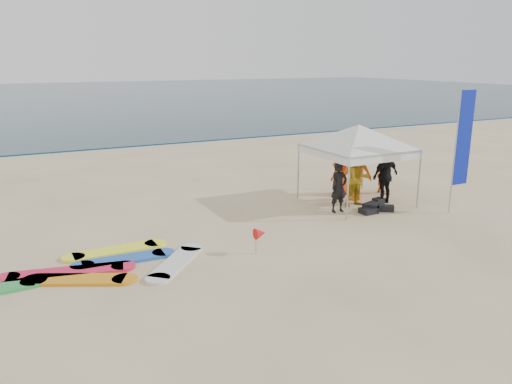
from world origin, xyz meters
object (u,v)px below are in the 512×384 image
object	(u,v)px
person_orange_a	(356,172)
canopy_tent	(359,125)
person_orange_b	(341,171)
marker_pennant	(260,233)
person_black_a	(339,187)
person_seated	(382,179)
person_yellow	(358,179)
feather_flag	(463,140)
person_black_b	(385,175)
surfboard_spread	(96,268)

from	to	relation	value
person_orange_a	canopy_tent	bearing A→B (deg)	68.98
person_orange_b	marker_pennant	xyz separation A→B (m)	(-5.01, -3.60, -0.35)
person_black_a	canopy_tent	bearing A→B (deg)	27.54
person_orange_a	person_seated	world-z (taller)	person_orange_a
person_yellow	person_black_a	bearing A→B (deg)	-165.71
person_yellow	feather_flag	xyz separation A→B (m)	(2.32, -1.90, 1.38)
person_black_b	surfboard_spread	bearing A→B (deg)	-0.56
person_yellow	marker_pennant	distance (m)	5.15
person_seated	canopy_tent	world-z (taller)	canopy_tent
person_black_a	person_orange_b	distance (m)	2.12
surfboard_spread	person_seated	bearing A→B (deg)	12.74
canopy_tent	surfboard_spread	size ratio (longest dim) A/B	0.72
surfboard_spread	person_black_b	bearing A→B (deg)	7.78
person_yellow	person_seated	world-z (taller)	person_yellow
canopy_tent	feather_flag	size ratio (longest dim) A/B	1.02
marker_pennant	person_seated	bearing A→B (deg)	25.60
person_black_b	canopy_tent	world-z (taller)	canopy_tent
person_black_b	person_orange_b	world-z (taller)	person_black_b
surfboard_spread	marker_pennant	bearing A→B (deg)	-11.56
person_black_a	person_seated	xyz separation A→B (m)	(2.69, 1.13, -0.28)
canopy_tent	marker_pennant	bearing A→B (deg)	-152.35
person_orange_b	person_black_b	bearing A→B (deg)	95.24
person_yellow	person_orange_a	size ratio (longest dim) A/B	0.94
person_yellow	person_black_b	world-z (taller)	person_black_b
person_black_a	person_yellow	bearing A→B (deg)	15.09
marker_pennant	surfboard_spread	bearing A→B (deg)	168.44
person_black_b	person_black_a	bearing A→B (deg)	-4.83
person_yellow	person_black_b	size ratio (longest dim) A/B	0.94
person_orange_a	surfboard_spread	xyz separation A→B (m)	(-8.80, -2.07, -0.90)
person_seated	surfboard_spread	bearing A→B (deg)	114.53
person_black_b	canopy_tent	xyz separation A→B (m)	(-0.79, 0.48, 1.63)
person_orange_b	canopy_tent	world-z (taller)	canopy_tent
person_yellow	person_orange_b	xyz separation A→B (m)	(0.36, 1.41, -0.03)
feather_flag	marker_pennant	distance (m)	7.19
person_seated	person_yellow	bearing A→B (deg)	128.25
person_orange_b	canopy_tent	xyz separation A→B (m)	(-0.18, -1.07, 1.72)
person_seated	marker_pennant	bearing A→B (deg)	127.40
person_yellow	surfboard_spread	bearing A→B (deg)	-171.61
person_orange_b	canopy_tent	size ratio (longest dim) A/B	0.43
person_yellow	person_black_b	distance (m)	0.99
person_orange_a	person_seated	size ratio (longest dim) A/B	1.86
person_yellow	surfboard_spread	distance (m)	8.56
canopy_tent	feather_flag	bearing A→B (deg)	-46.39
person_black_a	person_seated	size ratio (longest dim) A/B	1.56
surfboard_spread	person_yellow	bearing A→B (deg)	9.63
feather_flag	canopy_tent	bearing A→B (deg)	133.61
feather_flag	marker_pennant	world-z (taller)	feather_flag
person_seated	feather_flag	distance (m)	3.33
person_yellow	person_orange_a	distance (m)	0.76
person_orange_b	person_seated	bearing A→B (deg)	142.47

